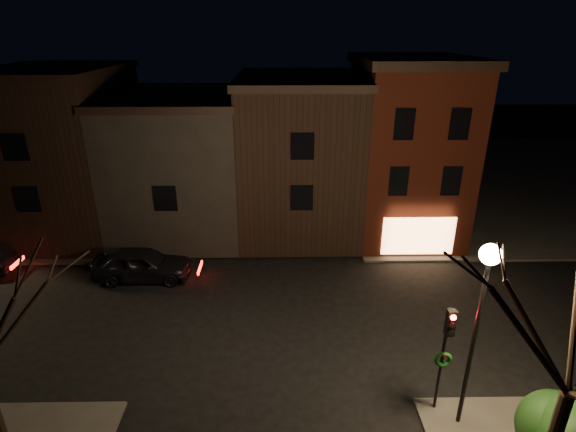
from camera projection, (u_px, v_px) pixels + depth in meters
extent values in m
plane|color=black|center=(273.00, 317.00, 20.29)|extent=(120.00, 120.00, 0.00)
cube|color=#2D2B28|center=(506.00, 177.00, 38.99)|extent=(30.00, 30.00, 0.12)
cube|color=#2D2B28|center=(43.00, 180.00, 38.41)|extent=(30.00, 30.00, 0.12)
cube|color=#41130B|center=(406.00, 152.00, 27.18)|extent=(6.00, 8.00, 10.00)
cube|color=black|center=(416.00, 61.00, 25.14)|extent=(6.50, 8.50, 0.50)
cube|color=#EFA66B|center=(418.00, 236.00, 24.88)|extent=(4.00, 0.12, 2.20)
cube|color=black|center=(298.00, 156.00, 28.20)|extent=(7.00, 10.00, 9.00)
cube|color=black|center=(299.00, 79.00, 26.37)|extent=(7.30, 10.30, 0.40)
cube|color=black|center=(184.00, 164.00, 28.29)|extent=(7.50, 10.00, 8.00)
cube|color=black|center=(177.00, 96.00, 26.66)|extent=(7.80, 10.30, 0.40)
cube|color=black|center=(66.00, 153.00, 27.89)|extent=(7.00, 10.00, 9.50)
cube|color=black|center=(49.00, 70.00, 25.97)|extent=(7.30, 10.30, 0.40)
cylinder|color=black|center=(472.00, 347.00, 13.64)|extent=(0.14, 0.14, 6.00)
sphere|color=#FFD18C|center=(491.00, 254.00, 12.41)|extent=(0.60, 0.60, 0.60)
cylinder|color=black|center=(442.00, 360.00, 14.58)|extent=(0.10, 0.10, 4.00)
cube|color=black|center=(451.00, 323.00, 13.79)|extent=(0.28, 0.22, 0.90)
cylinder|color=#FF0C07|center=(453.00, 317.00, 13.57)|extent=(0.18, 0.06, 0.18)
cylinder|color=black|center=(452.00, 325.00, 13.68)|extent=(0.18, 0.06, 0.18)
cylinder|color=black|center=(451.00, 333.00, 13.79)|extent=(0.18, 0.06, 0.18)
torus|color=#0C380F|center=(443.00, 360.00, 14.45)|extent=(0.58, 0.14, 0.58)
sphere|color=#990C0C|center=(444.00, 354.00, 14.35)|extent=(0.12, 0.12, 0.12)
imported|color=black|center=(142.00, 264.00, 23.11)|extent=(4.98, 2.03, 1.69)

